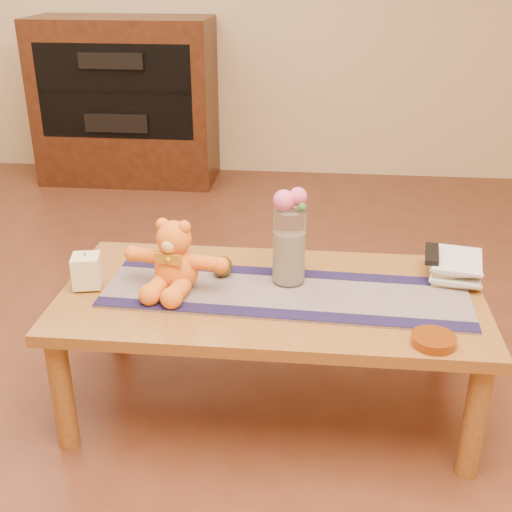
# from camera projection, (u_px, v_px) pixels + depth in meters

# --- Properties ---
(floor) EXTENTS (5.50, 5.50, 0.00)m
(floor) POSITION_uv_depth(u_px,v_px,m) (270.00, 402.00, 2.37)
(floor) COLOR #502616
(floor) RESTS_ON ground
(coffee_table_top) EXTENTS (1.40, 0.70, 0.04)m
(coffee_table_top) POSITION_uv_depth(u_px,v_px,m) (271.00, 297.00, 2.19)
(coffee_table_top) COLOR brown
(coffee_table_top) RESTS_ON floor
(table_leg_fl) EXTENTS (0.07, 0.07, 0.41)m
(table_leg_fl) POSITION_uv_depth(u_px,v_px,m) (62.00, 393.00, 2.08)
(table_leg_fl) COLOR brown
(table_leg_fl) RESTS_ON floor
(table_leg_fr) EXTENTS (0.07, 0.07, 0.41)m
(table_leg_fr) POSITION_uv_depth(u_px,v_px,m) (475.00, 420.00, 1.96)
(table_leg_fr) COLOR brown
(table_leg_fr) RESTS_ON floor
(table_leg_bl) EXTENTS (0.07, 0.07, 0.41)m
(table_leg_bl) POSITION_uv_depth(u_px,v_px,m) (116.00, 305.00, 2.60)
(table_leg_bl) COLOR brown
(table_leg_bl) RESTS_ON floor
(table_leg_br) EXTENTS (0.07, 0.07, 0.41)m
(table_leg_br) POSITION_uv_depth(u_px,v_px,m) (444.00, 321.00, 2.49)
(table_leg_br) COLOR brown
(table_leg_br) RESTS_ON floor
(persian_runner) EXTENTS (1.21, 0.40, 0.01)m
(persian_runner) POSITION_uv_depth(u_px,v_px,m) (285.00, 293.00, 2.16)
(persian_runner) COLOR #182045
(persian_runner) RESTS_ON coffee_table_top
(runner_border_near) EXTENTS (1.20, 0.11, 0.00)m
(runner_border_near) POSITION_uv_depth(u_px,v_px,m) (281.00, 314.00, 2.03)
(runner_border_near) COLOR #181237
(runner_border_near) RESTS_ON persian_runner
(runner_border_far) EXTENTS (1.20, 0.11, 0.00)m
(runner_border_far) POSITION_uv_depth(u_px,v_px,m) (289.00, 273.00, 2.29)
(runner_border_far) COLOR #181237
(runner_border_far) RESTS_ON persian_runner
(teddy_bear) EXTENTS (0.38, 0.34, 0.23)m
(teddy_bear) POSITION_uv_depth(u_px,v_px,m) (176.00, 256.00, 2.15)
(teddy_bear) COLOR orange
(teddy_bear) RESTS_ON persian_runner
(pillar_candle) EXTENTS (0.11, 0.11, 0.11)m
(pillar_candle) POSITION_uv_depth(u_px,v_px,m) (87.00, 271.00, 2.19)
(pillar_candle) COLOR #F5EDB5
(pillar_candle) RESTS_ON persian_runner
(candle_wick) EXTENTS (0.00, 0.00, 0.01)m
(candle_wick) POSITION_uv_depth(u_px,v_px,m) (85.00, 254.00, 2.16)
(candle_wick) COLOR black
(candle_wick) RESTS_ON pillar_candle
(glass_vase) EXTENTS (0.11, 0.11, 0.26)m
(glass_vase) POSITION_uv_depth(u_px,v_px,m) (289.00, 246.00, 2.18)
(glass_vase) COLOR silver
(glass_vase) RESTS_ON persian_runner
(potpourri_fill) EXTENTS (0.09, 0.09, 0.18)m
(potpourri_fill) POSITION_uv_depth(u_px,v_px,m) (289.00, 257.00, 2.20)
(potpourri_fill) COLOR beige
(potpourri_fill) RESTS_ON glass_vase
(rose_left) EXTENTS (0.07, 0.07, 0.07)m
(rose_left) POSITION_uv_depth(u_px,v_px,m) (284.00, 200.00, 2.10)
(rose_left) COLOR #F25592
(rose_left) RESTS_ON glass_vase
(rose_right) EXTENTS (0.06, 0.06, 0.06)m
(rose_right) POSITION_uv_depth(u_px,v_px,m) (298.00, 196.00, 2.11)
(rose_right) COLOR #F25592
(rose_right) RESTS_ON glass_vase
(blue_flower_back) EXTENTS (0.04, 0.04, 0.04)m
(blue_flower_back) POSITION_uv_depth(u_px,v_px,m) (294.00, 198.00, 2.15)
(blue_flower_back) COLOR #4D5AA8
(blue_flower_back) RESTS_ON glass_vase
(blue_flower_side) EXTENTS (0.04, 0.04, 0.04)m
(blue_flower_side) POSITION_uv_depth(u_px,v_px,m) (281.00, 201.00, 2.14)
(blue_flower_side) COLOR #4D5AA8
(blue_flower_side) RESTS_ON glass_vase
(leaf_sprig) EXTENTS (0.03, 0.03, 0.03)m
(leaf_sprig) POSITION_uv_depth(u_px,v_px,m) (302.00, 207.00, 2.10)
(leaf_sprig) COLOR #33662D
(leaf_sprig) RESTS_ON glass_vase
(bronze_ball) EXTENTS (0.09, 0.09, 0.07)m
(bronze_ball) POSITION_uv_depth(u_px,v_px,m) (222.00, 266.00, 2.26)
(bronze_ball) COLOR #4F4A1A
(bronze_ball) RESTS_ON persian_runner
(book_bottom) EXTENTS (0.18, 0.24, 0.02)m
(book_bottom) POSITION_uv_depth(u_px,v_px,m) (430.00, 272.00, 2.29)
(book_bottom) COLOR beige
(book_bottom) RESTS_ON coffee_table_top
(book_lower) EXTENTS (0.21, 0.26, 0.02)m
(book_lower) POSITION_uv_depth(u_px,v_px,m) (432.00, 268.00, 2.28)
(book_lower) COLOR beige
(book_lower) RESTS_ON book_bottom
(book_upper) EXTENTS (0.17, 0.23, 0.02)m
(book_upper) POSITION_uv_depth(u_px,v_px,m) (429.00, 262.00, 2.28)
(book_upper) COLOR beige
(book_upper) RESTS_ON book_lower
(book_top) EXTENTS (0.20, 0.25, 0.02)m
(book_top) POSITION_uv_depth(u_px,v_px,m) (433.00, 258.00, 2.27)
(book_top) COLOR beige
(book_top) RESTS_ON book_upper
(tv_remote) EXTENTS (0.07, 0.16, 0.02)m
(tv_remote) POSITION_uv_depth(u_px,v_px,m) (432.00, 254.00, 2.25)
(tv_remote) COLOR black
(tv_remote) RESTS_ON book_top
(amber_dish) EXTENTS (0.16, 0.16, 0.03)m
(amber_dish) POSITION_uv_depth(u_px,v_px,m) (433.00, 340.00, 1.88)
(amber_dish) COLOR #BF5914
(amber_dish) RESTS_ON coffee_table_top
(media_cabinet) EXTENTS (1.20, 0.50, 1.10)m
(media_cabinet) POSITION_uv_depth(u_px,v_px,m) (126.00, 102.00, 4.49)
(media_cabinet) COLOR black
(media_cabinet) RESTS_ON floor
(cabinet_cavity) EXTENTS (1.02, 0.03, 0.61)m
(cabinet_cavity) POSITION_uv_depth(u_px,v_px,m) (114.00, 92.00, 4.23)
(cabinet_cavity) COLOR black
(cabinet_cavity) RESTS_ON media_cabinet
(cabinet_shelf) EXTENTS (1.02, 0.20, 0.02)m
(cabinet_shelf) POSITION_uv_depth(u_px,v_px,m) (118.00, 89.00, 4.31)
(cabinet_shelf) COLOR black
(cabinet_shelf) RESTS_ON media_cabinet
(stereo_upper) EXTENTS (0.42, 0.28, 0.10)m
(stereo_upper) POSITION_uv_depth(u_px,v_px,m) (117.00, 58.00, 4.24)
(stereo_upper) COLOR black
(stereo_upper) RESTS_ON media_cabinet
(stereo_lower) EXTENTS (0.42, 0.28, 0.12)m
(stereo_lower) POSITION_uv_depth(u_px,v_px,m) (122.00, 119.00, 4.41)
(stereo_lower) COLOR black
(stereo_lower) RESTS_ON media_cabinet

